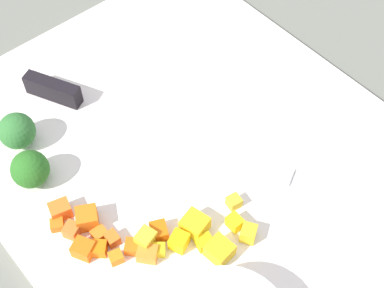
{
  "coord_description": "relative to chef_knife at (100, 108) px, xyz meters",
  "views": [
    {
      "loc": [
        -0.25,
        0.21,
        0.47
      ],
      "look_at": [
        0.0,
        0.0,
        0.02
      ],
      "focal_mm": 52.7,
      "sensor_mm": 36.0,
      "label": 1
    }
  ],
  "objects": [
    {
      "name": "pepper_dice_0",
      "position": [
        -0.2,
        0.01,
        -0.0
      ],
      "size": [
        0.02,
        0.02,
        0.02
      ],
      "primitive_type": "cube",
      "rotation": [
        0.0,
        0.0,
        1.68
      ],
      "color": "yellow",
      "rests_on": "cutting_board"
    },
    {
      "name": "pepper_dice_4",
      "position": [
        -0.17,
        0.04,
        -0.0
      ],
      "size": [
        0.02,
        0.02,
        0.02
      ],
      "primitive_type": "cube",
      "rotation": [
        0.0,
        0.0,
        1.97
      ],
      "color": "yellow",
      "rests_on": "cutting_board"
    },
    {
      "name": "carrot_dice_4",
      "position": [
        -0.1,
        0.1,
        -0.0
      ],
      "size": [
        0.02,
        0.02,
        0.01
      ],
      "primitive_type": "cube",
      "rotation": [
        0.0,
        0.0,
        0.45
      ],
      "color": "orange",
      "rests_on": "cutting_board"
    },
    {
      "name": "broccoli_floret_1",
      "position": [
        0.02,
        0.08,
        0.01
      ],
      "size": [
        0.04,
        0.04,
        0.04
      ],
      "color": "#81B96C",
      "rests_on": "cutting_board"
    },
    {
      "name": "pepper_dice_8",
      "position": [
        -0.18,
        0.02,
        -0.0
      ],
      "size": [
        0.01,
        0.02,
        0.01
      ],
      "primitive_type": "cube",
      "rotation": [
        0.0,
        0.0,
        1.34
      ],
      "color": "yellow",
      "rests_on": "cutting_board"
    },
    {
      "name": "broccoli_floret_0",
      "position": [
        -0.03,
        0.1,
        0.01
      ],
      "size": [
        0.04,
        0.04,
        0.04
      ],
      "color": "#89BE63",
      "rests_on": "cutting_board"
    },
    {
      "name": "pepper_dice_3",
      "position": [
        -0.19,
        -0.01,
        -0.0
      ],
      "size": [
        0.01,
        0.01,
        0.01
      ],
      "primitive_type": "cube",
      "rotation": [
        0.0,
        0.0,
        3.12
      ],
      "color": "yellow",
      "rests_on": "cutting_board"
    },
    {
      "name": "pepper_dice_7",
      "position": [
        -0.17,
        0.01,
        -0.0
      ],
      "size": [
        0.03,
        0.02,
        0.02
      ],
      "primitive_type": "cube",
      "rotation": [
        0.0,
        0.0,
        1.81
      ],
      "color": "yellow",
      "rests_on": "cutting_board"
    },
    {
      "name": "pepper_dice_2",
      "position": [
        -0.16,
        0.05,
        -0.0
      ],
      "size": [
        0.02,
        0.02,
        0.01
      ],
      "primitive_type": "cube",
      "rotation": [
        0.0,
        0.0,
        0.87
      ],
      "color": "yellow",
      "rests_on": "cutting_board"
    },
    {
      "name": "carrot_dice_7",
      "position": [
        -0.13,
        0.09,
        -0.0
      ],
      "size": [
        0.02,
        0.02,
        0.01
      ],
      "primitive_type": "cube",
      "rotation": [
        0.0,
        0.0,
        0.8
      ],
      "color": "orange",
      "rests_on": "cutting_board"
    },
    {
      "name": "cutting_board",
      "position": [
        -0.1,
        -0.04,
        -0.01
      ],
      "size": [
        0.48,
        0.39,
        0.01
      ],
      "primitive_type": "cube",
      "color": "white",
      "rests_on": "ground_plane"
    },
    {
      "name": "carrot_dice_11",
      "position": [
        -0.12,
        0.08,
        -0.0
      ],
      "size": [
        0.01,
        0.01,
        0.01
      ],
      "primitive_type": "cube",
      "rotation": [
        0.0,
        0.0,
        3.12
      ],
      "color": "orange",
      "rests_on": "cutting_board"
    },
    {
      "name": "carrot_dice_2",
      "position": [
        -0.12,
        0.1,
        -0.0
      ],
      "size": [
        0.02,
        0.02,
        0.01
      ],
      "primitive_type": "cube",
      "rotation": [
        0.0,
        0.0,
        2.04
      ],
      "color": "orange",
      "rests_on": "cutting_board"
    },
    {
      "name": "carrot_dice_6",
      "position": [
        -0.13,
        0.08,
        -0.0
      ],
      "size": [
        0.01,
        0.01,
        0.01
      ],
      "primitive_type": "cube",
      "rotation": [
        0.0,
        0.0,
        1.49
      ],
      "color": "orange",
      "rests_on": "cutting_board"
    },
    {
      "name": "carrot_dice_10",
      "position": [
        -0.15,
        0.07,
        -0.0
      ],
      "size": [
        0.02,
        0.02,
        0.01
      ],
      "primitive_type": "cube",
      "rotation": [
        0.0,
        0.0,
        2.34
      ],
      "color": "orange",
      "rests_on": "cutting_board"
    },
    {
      "name": "pepper_dice_6",
      "position": [
        -0.2,
        -0.02,
        -0.0
      ],
      "size": [
        0.02,
        0.02,
        0.01
      ],
      "primitive_type": "cube",
      "rotation": [
        0.0,
        0.0,
        2.13
      ],
      "color": "yellow",
      "rests_on": "cutting_board"
    },
    {
      "name": "carrot_dice_1",
      "position": [
        -0.15,
        0.04,
        -0.0
      ],
      "size": [
        0.02,
        0.02,
        0.01
      ],
      "primitive_type": "cube",
      "rotation": [
        0.0,
        0.0,
        1.12
      ],
      "color": "orange",
      "rests_on": "cutting_board"
    },
    {
      "name": "carrot_dice_3",
      "position": [
        -0.07,
        0.1,
        -0.0
      ],
      "size": [
        0.02,
        0.02,
        0.01
      ],
      "primitive_type": "cube",
      "rotation": [
        0.0,
        0.0,
        1.3
      ],
      "color": "orange",
      "rests_on": "cutting_board"
    },
    {
      "name": "pepper_dice_1",
      "position": [
        -0.17,
        -0.03,
        -0.0
      ],
      "size": [
        0.01,
        0.01,
        0.01
      ],
      "primitive_type": "cube",
      "rotation": [
        0.0,
        0.0,
        2.98
      ],
      "color": "yellow",
      "rests_on": "cutting_board"
    },
    {
      "name": "ground_plane",
      "position": [
        -0.1,
        -0.04,
        -0.02
      ],
      "size": [
        4.0,
        4.0,
        0.0
      ],
      "primitive_type": "plane",
      "color": "slate"
    },
    {
      "name": "carrot_dice_9",
      "position": [
        -0.08,
        0.11,
        -0.0
      ],
      "size": [
        0.02,
        0.02,
        0.01
      ],
      "primitive_type": "cube",
      "rotation": [
        0.0,
        0.0,
        2.63
      ],
      "color": "orange",
      "rests_on": "cutting_board"
    },
    {
      "name": "carrot_dice_0",
      "position": [
        -0.14,
        0.09,
        -0.0
      ],
      "size": [
        0.01,
        0.01,
        0.01
      ],
      "primitive_type": "cube",
      "rotation": [
        0.0,
        0.0,
        2.87
      ],
      "color": "orange",
      "rests_on": "cutting_board"
    },
    {
      "name": "chef_knife",
      "position": [
        0.0,
        0.0,
        0.0
      ],
      "size": [
        0.27,
        0.14,
        0.02
      ],
      "rotation": [
        0.0,
        0.0,
        3.6
      ],
      "color": "silver",
      "rests_on": "cutting_board"
    },
    {
      "name": "carrot_dice_8",
      "position": [
        -0.1,
        0.08,
        0.0
      ],
      "size": [
        0.03,
        0.03,
        0.02
      ],
      "primitive_type": "cube",
      "rotation": [
        0.0,
        0.0,
        1.07
      ],
      "color": "orange",
      "rests_on": "cutting_board"
    },
    {
      "name": "carrot_dice_5",
      "position": [
        -0.16,
        0.06,
        -0.0
      ],
      "size": [
        0.02,
        0.02,
        0.01
      ],
      "primitive_type": "cube",
      "rotation": [
        0.0,
        0.0,
        0.69
      ],
      "color": "orange",
      "rests_on": "cutting_board"
    },
    {
      "name": "pepper_dice_5",
      "position": [
        -0.15,
        0.06,
        0.0
      ],
      "size": [
        0.02,
        0.02,
        0.02
      ],
      "primitive_type": "cube",
      "rotation": [
        0.0,
        0.0,
        1.85
      ],
      "color": "yellow",
      "rests_on": "cutting_board"
    }
  ]
}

